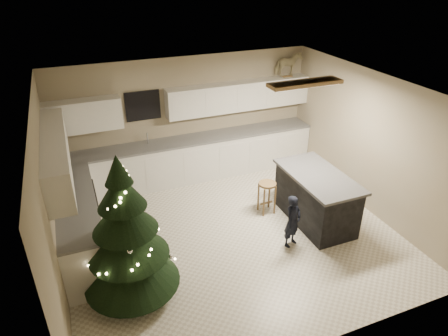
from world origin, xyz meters
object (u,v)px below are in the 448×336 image
Objects in this scene: toddler at (293,221)px; christmas_tree at (128,242)px; bar_stool at (267,190)px; rocking_horse at (288,65)px; island at (316,198)px.

christmas_tree is at bearing 157.37° from toddler.
bar_stool is 2.98m from rocking_horse.
bar_stool is at bearing 61.58° from toddler.
christmas_tree reaches higher than island.
christmas_tree is (-3.44, -0.57, 0.44)m from island.
island is 0.90m from bar_stool.
bar_stool is 1.02× the size of rocking_horse.
bar_stool is 0.67× the size of toddler.
island is 2.76× the size of rocking_horse.
island is 2.70× the size of bar_stool.
island reaches higher than bar_stool.
christmas_tree is at bearing -170.54° from island.
rocking_horse is at bearing 53.75° from bar_stool.
bar_stool is 3.00m from christmas_tree.
christmas_tree is 5.33m from rocking_horse.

